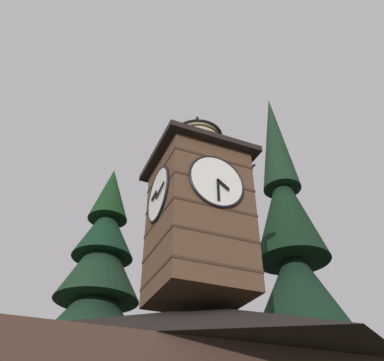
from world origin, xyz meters
TOP-DOWN VIEW (x-y plane):
  - clock_tower at (-0.19, -1.12)m, footprint 4.00×4.00m
  - pine_tree_behind at (2.01, -8.52)m, footprint 7.25×7.25m
  - pine_tree_aside at (-6.62, -3.83)m, footprint 6.92×6.92m
  - moon at (-19.60, -29.13)m, footprint 1.72×1.72m
  - flying_bird_low at (-4.90, -4.12)m, footprint 0.25×0.64m

SIDE VIEW (x-z plane):
  - pine_tree_behind at x=2.01m, z-range -1.49..15.21m
  - pine_tree_aside at x=-6.62m, z-range -3.08..18.72m
  - clock_tower at x=-0.19m, z-range 6.00..14.76m
  - moon at x=-19.60m, z-range 14.26..15.98m
  - flying_bird_low at x=-4.90m, z-range 15.84..15.96m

